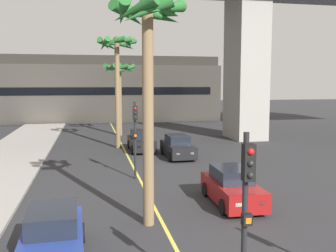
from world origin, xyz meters
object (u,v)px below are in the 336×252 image
car_queue_fourth (232,187)px  palm_tree_far_median (147,45)px  traffic_light_median_near (246,204)px  palm_tree_mid_median (117,57)px  car_queue_front (53,238)px  palm_tree_near_median (119,79)px  car_queue_third (178,147)px  car_queue_second (141,141)px  traffic_light_median_far (135,129)px

car_queue_fourth → palm_tree_far_median: 7.19m
traffic_light_median_near → palm_tree_mid_median: (-0.98, 23.43, 4.51)m
car_queue_front → palm_tree_near_median: palm_tree_near_median is taller
palm_tree_near_median → car_queue_third: bearing=-75.7°
car_queue_second → car_queue_third: same height
car_queue_third → car_queue_fourth: bearing=-90.2°
car_queue_fourth → car_queue_front: bearing=-149.7°
car_queue_fourth → car_queue_third: bearing=89.8°
palm_tree_far_median → car_queue_third: bearing=72.3°
car_queue_front → car_queue_fourth: same height
palm_tree_near_median → palm_tree_mid_median: (-0.72, -7.36, 1.70)m
traffic_light_median_far → palm_tree_far_median: (-0.32, -6.78, 3.79)m
traffic_light_median_near → traffic_light_median_far: 13.13m
car_queue_fourth → palm_tree_near_median: 23.45m
car_queue_third → palm_tree_mid_median: palm_tree_mid_median is taller
car_queue_front → car_queue_second: (4.94, 17.84, 0.00)m
palm_tree_near_median → car_queue_second: bearing=-84.0°
traffic_light_median_far → palm_tree_far_median: 7.77m
car_queue_second → traffic_light_median_near: (-0.68, -21.77, 1.99)m
car_queue_third → palm_tree_far_median: size_ratio=0.50×
car_queue_second → traffic_light_median_near: traffic_light_median_near is taller
car_queue_third → palm_tree_far_median: palm_tree_far_median is taller
traffic_light_median_near → palm_tree_far_median: bearing=99.9°
car_queue_second → traffic_light_median_far: bearing=-99.6°
traffic_light_median_near → palm_tree_near_median: (-0.26, 30.80, 2.81)m
traffic_light_median_near → palm_tree_mid_median: 23.89m
palm_tree_near_median → palm_tree_far_median: 24.51m
car_queue_fourth → palm_tree_mid_median: (-3.78, 15.38, 6.50)m
car_queue_front → traffic_light_median_near: size_ratio=0.99×
traffic_light_median_far → palm_tree_near_median: (0.51, 17.69, 2.81)m
car_queue_fourth → palm_tree_mid_median: bearing=103.8°
car_queue_second → car_queue_fourth: same height
palm_tree_mid_median → palm_tree_far_median: bearing=-90.4°
car_queue_front → traffic_light_median_far: 10.02m
car_queue_third → palm_tree_mid_median: (-3.81, 4.78, 6.50)m
car_queue_fourth → traffic_light_median_near: bearing=-109.2°
car_queue_front → car_queue_fourth: bearing=30.3°
car_queue_third → palm_tree_near_median: bearing=104.3°
traffic_light_median_far → car_queue_second: bearing=80.4°
car_queue_front → palm_tree_mid_median: 20.82m
car_queue_second → palm_tree_mid_median: (-1.66, 1.66, 6.50)m
traffic_light_median_near → palm_tree_mid_median: bearing=92.4°
car_queue_second → palm_tree_far_median: (-1.78, -15.44, 5.78)m
car_queue_second → palm_tree_near_median: bearing=96.0°
palm_tree_mid_median → palm_tree_far_median: 17.13m
car_queue_fourth → palm_tree_far_median: bearing=-156.1°
traffic_light_median_near → palm_tree_mid_median: palm_tree_mid_median is taller
car_queue_second → car_queue_third: 3.79m
palm_tree_near_median → palm_tree_far_median: bearing=-92.0°
traffic_light_median_near → palm_tree_near_median: palm_tree_near_median is taller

